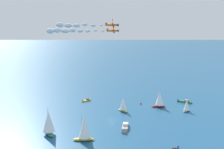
% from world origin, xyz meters
% --- Properties ---
extents(ground_plane, '(2000.00, 2000.00, 0.00)m').
position_xyz_m(ground_plane, '(0.00, 0.00, 0.00)').
color(ground_plane, '#1E517A').
extents(motorboat_near_centre, '(2.57, 5.16, 1.45)m').
position_xyz_m(motorboat_near_centre, '(45.06, 0.54, 0.39)').
color(motorboat_near_centre, '#23478C').
rests_on(motorboat_near_centre, ground_plane).
extents(motorboat_far_port, '(10.12, 9.65, 3.23)m').
position_xyz_m(motorboat_far_port, '(15.60, -2.94, 0.87)').
color(motorboat_far_port, '#9E9993').
rests_on(motorboat_far_port, ground_plane).
extents(sailboat_far_stbd, '(3.72, 6.37, 8.06)m').
position_xyz_m(sailboat_far_stbd, '(14.59, 44.61, 3.68)').
color(sailboat_far_stbd, '#9E9993').
rests_on(sailboat_far_stbd, ground_plane).
extents(sailboat_inshore, '(7.71, 4.46, 9.78)m').
position_xyz_m(sailboat_inshore, '(-7.68, 13.87, 4.46)').
color(sailboat_inshore, gold).
rests_on(sailboat_inshore, ground_plane).
extents(motorboat_offshore, '(9.57, 5.54, 2.71)m').
position_xyz_m(motorboat_offshore, '(0.40, 59.18, 0.73)').
color(motorboat_offshore, '#33704C').
rests_on(motorboat_offshore, ground_plane).
extents(sailboat_trailing, '(7.73, 9.53, 12.44)m').
position_xyz_m(sailboat_trailing, '(15.64, -25.93, 5.68)').
color(sailboat_trailing, gold).
rests_on(sailboat_trailing, ground_plane).
extents(sailboat_mid_cluster, '(7.32, 8.80, 11.60)m').
position_xyz_m(sailboat_mid_cluster, '(-1.41, 37.79, 5.29)').
color(sailboat_mid_cluster, '#B21E1E').
rests_on(sailboat_mid_cluster, ground_plane).
extents(sailboat_outer_ring_a, '(10.44, 6.12, 13.18)m').
position_xyz_m(sailboat_outer_ring_a, '(-0.05, -36.27, 6.02)').
color(sailboat_outer_ring_a, '#33704C').
rests_on(sailboat_outer_ring_a, ground_plane).
extents(motorboat_outer_ring_b, '(3.48, 7.37, 2.07)m').
position_xyz_m(motorboat_outer_ring_b, '(-40.27, 7.05, 0.56)').
color(motorboat_outer_ring_b, gold).
rests_on(motorboat_outer_ring_b, ground_plane).
extents(marker_buoy, '(1.10, 1.10, 2.10)m').
position_xyz_m(marker_buoy, '(-13.42, 33.08, 0.39)').
color(marker_buoy, red).
rests_on(marker_buoy, ground_plane).
extents(biplane_lead, '(6.54, 6.69, 3.64)m').
position_xyz_m(biplane_lead, '(-4.43, 4.14, 48.27)').
color(biplane_lead, orange).
extents(wingwalker_lead, '(0.76, 0.67, 1.78)m').
position_xyz_m(wingwalker_lead, '(-4.24, 4.00, 50.45)').
color(wingwalker_lead, '#1E4CB2').
extents(smoke_trail_lead, '(23.45, 25.81, 3.55)m').
position_xyz_m(smoke_trail_lead, '(-22.38, -16.69, 48.13)').
color(smoke_trail_lead, silver).
extents(biplane_wingman, '(6.54, 6.69, 3.64)m').
position_xyz_m(biplane_wingman, '(5.28, -3.18, 51.27)').
color(biplane_wingman, orange).
extents(wingwalker_wingman, '(0.76, 0.67, 1.78)m').
position_xyz_m(wingwalker_wingman, '(5.46, -3.33, 53.45)').
color(wingwalker_wingman, red).
extents(smoke_trail_wingman, '(16.74, 19.39, 2.91)m').
position_xyz_m(smoke_trail_wingman, '(-8.34, -19.37, 51.05)').
color(smoke_trail_wingman, silver).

